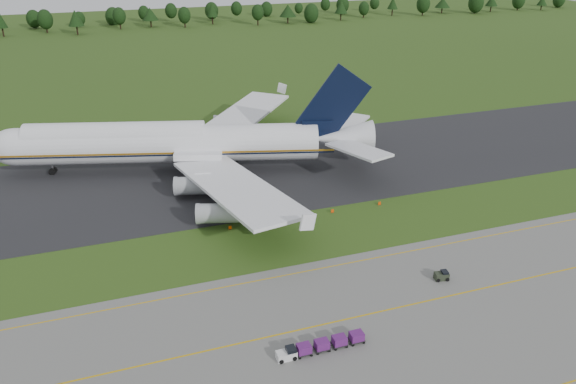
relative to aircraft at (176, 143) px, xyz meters
name	(u,v)px	position (x,y,z in m)	size (l,w,h in m)	color
ground	(271,241)	(9.27, -33.52, -6.19)	(600.00, 600.00, 0.00)	#2B4815
taxiway	(229,175)	(9.27, -5.52, -6.15)	(300.00, 40.00, 0.08)	black
apron_markings	(339,350)	(9.27, -60.50, -6.12)	(300.00, 30.20, 0.01)	#C89A0B
tree_line	(157,16)	(19.87, 186.44, -0.03)	(531.38, 22.20, 11.26)	black
aircraft	(176,143)	(0.00, 0.00, 0.00)	(77.30, 72.43, 21.67)	white
baggage_train	(320,346)	(7.04, -59.82, -5.42)	(10.92, 1.40, 1.34)	silver
utility_cart	(441,276)	(28.84, -51.71, -5.61)	(2.11, 1.50, 1.06)	#262D1F
edge_markers	(308,215)	(17.93, -27.54, -5.91)	(28.06, 0.30, 0.60)	#F34507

